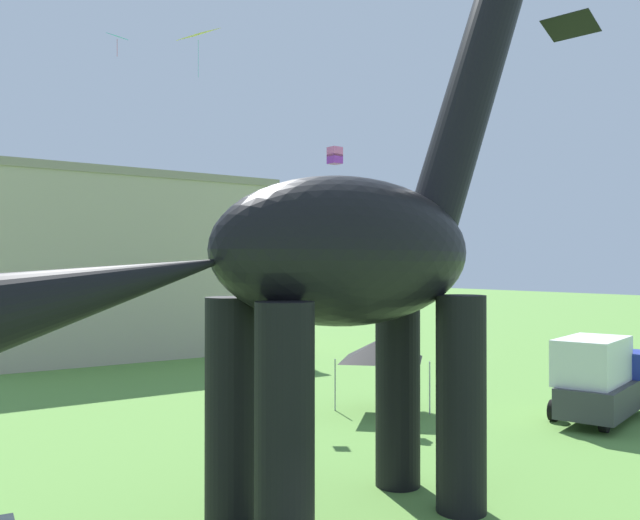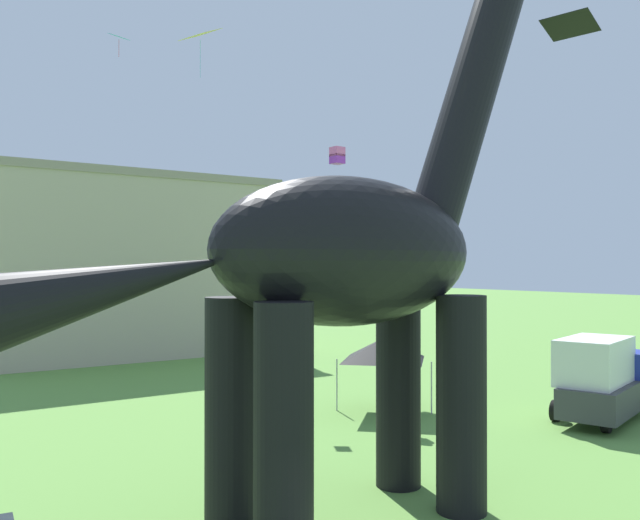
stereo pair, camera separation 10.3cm
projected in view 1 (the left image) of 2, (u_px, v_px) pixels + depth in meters
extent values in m
cylinder|color=black|center=(398.00, 389.00, 17.84)|extent=(1.21, 1.21, 5.20)
cylinder|color=black|center=(461.00, 403.00, 15.94)|extent=(1.21, 1.21, 5.20)
cylinder|color=black|center=(231.00, 412.00, 15.01)|extent=(1.21, 1.21, 5.20)
cylinder|color=black|center=(284.00, 433.00, 13.12)|extent=(1.21, 1.21, 5.20)
ellipsoid|color=black|center=(350.00, 251.00, 15.51)|extent=(7.12, 3.07, 3.51)
cylinder|color=black|center=(484.00, 49.00, 18.18)|extent=(5.12, 1.31, 10.14)
cone|color=black|center=(89.00, 291.00, 12.11)|extent=(6.26, 1.75, 2.97)
cube|color=#38383D|center=(605.00, 395.00, 25.31)|extent=(5.97, 3.65, 1.10)
cube|color=navy|center=(631.00, 364.00, 26.37)|extent=(2.28, 2.37, 1.00)
cube|color=silver|center=(592.00, 361.00, 24.88)|extent=(4.02, 2.98, 1.70)
cylinder|color=black|center=(609.00, 399.00, 27.31)|extent=(0.84, 0.48, 0.80)
cylinder|color=black|center=(554.00, 410.00, 25.22)|extent=(0.84, 0.48, 0.80)
cylinder|color=black|center=(604.00, 421.00, 23.49)|extent=(0.84, 0.48, 0.80)
cylinder|color=black|center=(405.00, 422.00, 23.21)|extent=(0.15, 0.15, 0.87)
cylinder|color=black|center=(409.00, 421.00, 23.33)|extent=(0.15, 0.15, 0.87)
cube|color=green|center=(407.00, 400.00, 23.28)|extent=(0.47, 0.29, 0.62)
sphere|color=tan|center=(407.00, 388.00, 23.28)|extent=(0.27, 0.27, 0.27)
cylinder|color=green|center=(401.00, 400.00, 23.13)|extent=(0.12, 0.12, 0.59)
cylinder|color=green|center=(413.00, 399.00, 23.43)|extent=(0.12, 0.12, 0.59)
cylinder|color=#B2B2B7|center=(386.00, 378.00, 28.58)|extent=(0.06, 0.06, 2.10)
cylinder|color=#B2B2B7|center=(430.00, 388.00, 26.35)|extent=(0.06, 0.06, 2.10)
cylinder|color=#B2B2B7|center=(335.00, 385.00, 27.05)|extent=(0.06, 0.06, 2.10)
cylinder|color=#B2B2B7|center=(377.00, 395.00, 24.82)|extent=(0.06, 0.06, 2.10)
pyramid|color=black|center=(382.00, 349.00, 26.71)|extent=(3.15, 3.15, 0.90)
cube|color=#19B2B7|center=(117.00, 36.00, 23.35)|extent=(0.74, 0.64, 0.19)
cylinder|color=red|center=(117.00, 48.00, 23.34)|extent=(0.01, 0.01, 0.62)
cube|color=black|center=(570.00, 26.00, 12.47)|extent=(0.85, 1.05, 0.25)
cube|color=#19B2B7|center=(296.00, 271.00, 26.29)|extent=(0.71, 0.79, 0.12)
cube|color=pink|center=(335.00, 152.00, 36.43)|extent=(0.69, 0.69, 0.52)
cube|color=purple|center=(335.00, 159.00, 36.43)|extent=(0.69, 0.69, 0.52)
cube|color=yellow|center=(198.00, 34.00, 27.93)|extent=(1.53, 1.85, 0.51)
cylinder|color=#19B2B7|center=(198.00, 59.00, 27.92)|extent=(0.01, 0.01, 1.59)
cube|color=#B7A893|center=(122.00, 269.00, 43.80)|extent=(18.98, 8.13, 11.39)
cube|color=gray|center=(122.00, 179.00, 43.85)|extent=(19.36, 8.29, 0.50)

